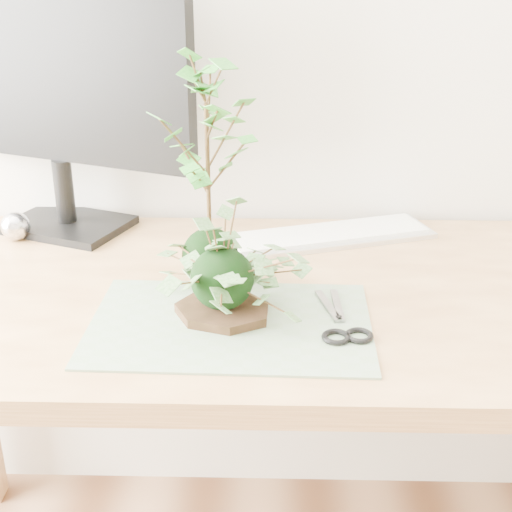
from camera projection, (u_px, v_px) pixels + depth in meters
name	position (u px, v px, depth m)	size (l,w,h in m)	color
desk	(288.00, 332.00, 1.28)	(1.60, 0.70, 0.74)	tan
cutting_mat	(230.00, 324.00, 1.13)	(0.44, 0.30, 0.00)	gray
stone_dish	(223.00, 311.00, 1.15)	(0.16, 0.16, 0.01)	black
ivy_kokedama	(222.00, 251.00, 1.10)	(0.31, 0.31, 0.20)	black
maple_kokedama	(206.00, 119.00, 1.16)	(0.23, 0.23, 0.42)	black
keyboard	(328.00, 235.00, 1.46)	(0.45, 0.26, 0.02)	silver
monitor	(53.00, 80.00, 1.40)	(0.58, 0.27, 0.54)	black
foil_ball	(15.00, 226.00, 1.45)	(0.06, 0.06, 0.06)	white
scissors	(342.00, 329.00, 1.10)	(0.09, 0.18, 0.01)	gray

